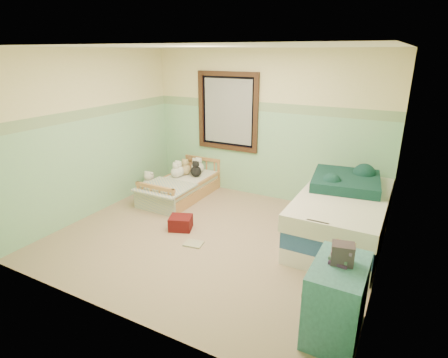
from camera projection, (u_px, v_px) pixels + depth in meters
The scene contains 30 objects.
floor at pixel (213, 238), 5.05m from camera, with size 4.20×3.60×0.02m, color gray.
ceiling at pixel (211, 46), 4.21m from camera, with size 4.20×3.60×0.02m, color white.
wall_back at pixel (265, 126), 6.12m from camera, with size 4.20×0.04×2.50m, color beige.
wall_front at pixel (108, 198), 3.13m from camera, with size 4.20×0.04×2.50m, color beige.
wall_left at pixel (94, 134), 5.56m from camera, with size 0.04×3.60×2.50m, color beige.
wall_right at pixel (391, 176), 3.69m from camera, with size 0.04×3.60×2.50m, color beige.
wainscot_mint at pixel (264, 155), 6.28m from camera, with size 4.20×0.01×1.50m, color #92D093.
border_strip at pixel (266, 107), 6.00m from camera, with size 4.20×0.01×0.15m, color #3A6D42.
window_frame at pixel (227, 112), 6.33m from camera, with size 1.16×0.06×1.36m, color black.
window_blinds at pixel (228, 112), 6.34m from camera, with size 0.92×0.01×1.12m, color #B8B8B6.
toddler_bed_frame at pixel (182, 191), 6.44m from camera, with size 0.76×1.51×0.19m, color #B5783F.
toddler_mattress at pixel (181, 183), 6.38m from camera, with size 0.69×1.45×0.12m, color silver.
patchwork_quilt at pixel (165, 188), 5.97m from camera, with size 0.82×0.76×0.03m, color #728FB1.
plush_bed_brown at pixel (190, 166), 6.81m from camera, with size 0.21×0.21×0.21m, color brown.
plush_bed_white at pixel (199, 167), 6.72m from camera, with size 0.20×0.20×0.20m, color white.
plush_bed_tan at pixel (185, 169), 6.61m from camera, with size 0.20×0.20×0.20m, color tan.
plush_bed_dark at pixel (196, 171), 6.51m from camera, with size 0.20×0.20×0.20m, color black.
plush_floor_cream at pixel (150, 186), 6.58m from camera, with size 0.28×0.28×0.28m, color silver.
plush_floor_tan at pixel (153, 195), 6.22m from camera, with size 0.23×0.23×0.23m, color tan.
twin_bed_frame at pixel (340, 230), 5.02m from camera, with size 1.04×2.09×0.22m, color white.
twin_boxspring at pixel (342, 216), 4.95m from camera, with size 1.04×2.09×0.22m, color navy.
twin_mattress at pixel (344, 201), 4.88m from camera, with size 1.09×2.13×0.22m, color silver.
teal_blanket at pixel (346, 181), 5.09m from camera, with size 0.89×0.94×0.14m, color #0C2D28.
dresser at pixel (336, 300), 3.23m from camera, with size 0.45×0.72×0.72m, color #37686C.
book_stack at pixel (343, 254), 3.10m from camera, with size 0.19×0.15×0.19m, color brown.
red_pillow at pixel (181, 223), 5.26m from camera, with size 0.31×0.27×0.20m, color maroon.
floor_book at pixel (194, 244), 4.86m from camera, with size 0.24×0.19×0.02m, color yellow.
extra_plush_0 at pixel (178, 171), 6.51m from camera, with size 0.20×0.20×0.20m, color white.
extra_plush_1 at pixel (195, 167), 6.77m from camera, with size 0.18×0.18×0.18m, color white.
extra_plush_2 at pixel (176, 172), 6.46m from camera, with size 0.19×0.19×0.19m, color silver.
Camera 1 is at (2.25, -3.88, 2.45)m, focal length 29.09 mm.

